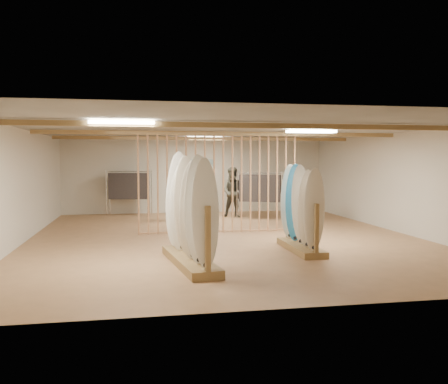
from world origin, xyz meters
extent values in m
plane|color=#AD7D54|center=(0.00, 0.00, 0.00)|extent=(12.00, 12.00, 0.00)
plane|color=#999891|center=(0.00, 0.00, 2.80)|extent=(12.00, 12.00, 0.00)
plane|color=beige|center=(0.00, 6.00, 1.40)|extent=(12.00, 0.00, 12.00)
plane|color=beige|center=(0.00, -6.00, 1.40)|extent=(12.00, 0.00, 12.00)
plane|color=beige|center=(-5.00, 0.00, 1.40)|extent=(0.00, 12.00, 12.00)
plane|color=beige|center=(5.00, 0.00, 1.40)|extent=(0.00, 12.00, 12.00)
cube|color=olive|center=(0.00, 0.00, 2.72)|extent=(9.50, 6.12, 0.10)
cube|color=white|center=(0.00, 0.00, 2.74)|extent=(1.20, 0.35, 0.06)
cylinder|color=tan|center=(-2.20, 0.80, 1.40)|extent=(0.05, 0.05, 2.78)
cylinder|color=tan|center=(-1.94, 0.80, 1.40)|extent=(0.05, 0.05, 2.78)
cylinder|color=tan|center=(-1.68, 0.80, 1.40)|extent=(0.05, 0.05, 2.78)
cylinder|color=tan|center=(-1.42, 0.80, 1.40)|extent=(0.05, 0.05, 2.78)
cylinder|color=tan|center=(-1.16, 0.80, 1.40)|extent=(0.05, 0.05, 2.78)
cylinder|color=tan|center=(-0.91, 0.80, 1.40)|extent=(0.05, 0.05, 2.78)
cylinder|color=tan|center=(-0.65, 0.80, 1.40)|extent=(0.05, 0.05, 2.78)
cylinder|color=tan|center=(-0.39, 0.80, 1.40)|extent=(0.05, 0.05, 2.78)
cylinder|color=tan|center=(-0.13, 0.80, 1.40)|extent=(0.05, 0.05, 2.78)
cylinder|color=tan|center=(0.13, 0.80, 1.40)|extent=(0.05, 0.05, 2.78)
cylinder|color=tan|center=(0.39, 0.80, 1.40)|extent=(0.05, 0.05, 2.78)
cylinder|color=tan|center=(0.65, 0.80, 1.40)|extent=(0.05, 0.05, 2.78)
cylinder|color=tan|center=(0.91, 0.80, 1.40)|extent=(0.05, 0.05, 2.78)
cylinder|color=tan|center=(1.16, 0.80, 1.40)|extent=(0.05, 0.05, 2.78)
cylinder|color=tan|center=(1.42, 0.80, 1.40)|extent=(0.05, 0.05, 2.78)
cylinder|color=tan|center=(1.68, 0.80, 1.40)|extent=(0.05, 0.05, 2.78)
cylinder|color=tan|center=(1.94, 0.80, 1.40)|extent=(0.05, 0.05, 2.78)
cylinder|color=tan|center=(2.20, 0.80, 1.40)|extent=(0.05, 0.05, 2.78)
cube|color=teal|center=(0.00, 5.98, 1.60)|extent=(1.40, 0.03, 0.90)
cube|color=olive|center=(-1.24, -3.05, 0.08)|extent=(0.93, 2.69, 0.16)
cylinder|color=black|center=(-1.24, -3.05, 1.06)|extent=(0.36, 2.56, 0.01)
ellipsoid|color=white|center=(-1.09, -4.16, 1.14)|extent=(0.51, 0.13, 1.97)
ellipsoid|color=white|center=(-1.15, -3.72, 1.14)|extent=(0.51, 0.13, 1.97)
ellipsoid|color=silver|center=(-1.21, -3.27, 1.14)|extent=(0.51, 0.13, 1.97)
ellipsoid|color=silver|center=(-1.27, -2.83, 1.14)|extent=(0.51, 0.13, 1.97)
ellipsoid|color=white|center=(-1.33, -2.39, 1.14)|extent=(0.51, 0.13, 1.97)
ellipsoid|color=white|center=(-1.39, -1.94, 1.14)|extent=(0.51, 0.13, 1.97)
cube|color=olive|center=(1.37, -2.08, 0.07)|extent=(0.54, 2.02, 0.14)
cylinder|color=black|center=(1.37, -2.08, 0.96)|extent=(0.03, 1.97, 0.01)
ellipsoid|color=silver|center=(1.37, -2.89, 1.03)|extent=(0.46, 0.06, 1.78)
ellipsoid|color=silver|center=(1.37, -2.48, 1.03)|extent=(0.46, 0.06, 1.78)
ellipsoid|color=white|center=(1.37, -2.08, 1.03)|extent=(0.46, 0.06, 1.78)
ellipsoid|color=#2D8CD1|center=(1.38, -1.67, 1.03)|extent=(0.46, 0.06, 1.78)
ellipsoid|color=silver|center=(1.38, -1.27, 1.03)|extent=(0.46, 0.06, 1.78)
cylinder|color=silver|center=(-2.52, 5.40, 1.61)|extent=(1.53, 0.33, 0.03)
cube|color=black|center=(-2.52, 5.40, 1.08)|extent=(1.49, 0.65, 0.94)
cylinder|color=silver|center=(-2.52, 5.40, 0.83)|extent=(0.03, 0.03, 1.66)
cylinder|color=silver|center=(1.93, 3.62, 1.58)|extent=(1.42, 0.62, 0.03)
cube|color=black|center=(1.93, 3.62, 1.06)|extent=(1.45, 0.90, 0.92)
cylinder|color=silver|center=(1.93, 3.62, 0.82)|extent=(0.03, 0.03, 1.63)
imported|color=#27272E|center=(-0.94, 3.66, 1.04)|extent=(0.79, 0.56, 2.08)
imported|color=#323127|center=(1.12, 4.17, 1.00)|extent=(1.16, 1.03, 2.00)
camera|label=1|loc=(-2.24, -12.14, 2.06)|focal=38.00mm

